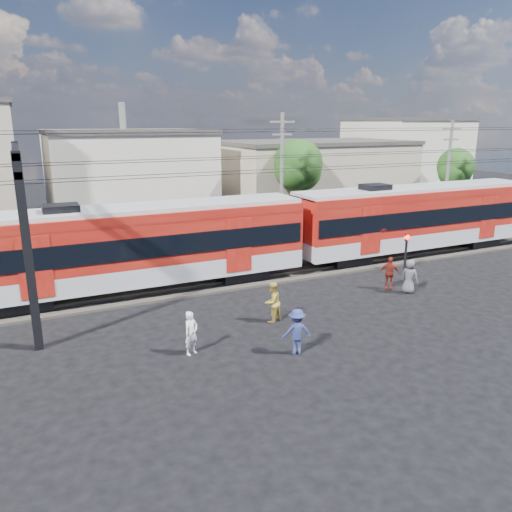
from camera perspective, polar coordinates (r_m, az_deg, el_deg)
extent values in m
plane|color=black|center=(19.49, 8.12, -9.00)|extent=(120.00, 120.00, 0.00)
cube|color=#2D2823|center=(26.05, -1.55, -2.44)|extent=(70.00, 3.40, 0.12)
cube|color=#59544C|center=(25.36, -0.86, -2.64)|extent=(70.00, 0.12, 0.12)
cube|color=#59544C|center=(26.68, -2.20, -1.75)|extent=(70.00, 0.12, 0.12)
cube|color=black|center=(23.97, -25.11, -4.76)|extent=(2.40, 2.20, 0.70)
cube|color=black|center=(25.89, -1.95, -1.88)|extent=(2.40, 2.20, 0.70)
cube|color=#A5A8AD|center=(24.19, -13.17, -1.53)|extent=(16.00, 3.00, 0.90)
cube|color=maroon|center=(23.78, -13.41, 2.28)|extent=(16.00, 3.00, 2.40)
cube|color=black|center=(23.83, -13.37, 1.69)|extent=(15.68, 3.08, 0.95)
cube|color=#A5A8AD|center=(23.54, -13.59, 5.25)|extent=(16.00, 2.60, 0.25)
cube|color=black|center=(29.02, 10.02, -0.23)|extent=(2.40, 2.20, 0.70)
cube|color=black|center=(35.80, 23.56, 1.64)|extent=(2.40, 2.20, 0.70)
cube|color=#A5A8AD|center=(32.00, 17.62, 2.19)|extent=(16.00, 3.00, 0.90)
cube|color=maroon|center=(31.69, 17.85, 5.10)|extent=(16.00, 3.00, 2.40)
cube|color=black|center=(31.73, 17.82, 4.66)|extent=(15.68, 3.08, 0.95)
cube|color=#A5A8AD|center=(31.52, 18.03, 7.34)|extent=(16.00, 2.60, 0.25)
cube|color=maroon|center=(37.95, 27.09, 4.64)|extent=(0.70, 2.90, 2.80)
cube|color=black|center=(18.77, -24.61, 0.12)|extent=(0.30, 0.30, 7.00)
cube|color=black|center=(27.60, -25.09, 4.49)|extent=(0.30, 0.30, 7.00)
cube|color=black|center=(22.77, -25.82, 10.85)|extent=(0.25, 9.30, 0.25)
cube|color=black|center=(22.81, -25.65, 9.35)|extent=(0.25, 9.30, 0.25)
cylinder|color=black|center=(24.32, -0.96, 9.42)|extent=(70.00, 0.03, 0.03)
cylinder|color=black|center=(25.60, -2.28, 9.69)|extent=(70.00, 0.03, 0.03)
cylinder|color=black|center=(24.26, -0.97, 11.06)|extent=(70.00, 0.03, 0.03)
cylinder|color=black|center=(25.54, -2.29, 11.26)|extent=(70.00, 0.03, 0.03)
cylinder|color=black|center=(21.69, 2.16, 14.01)|extent=(70.00, 0.03, 0.03)
cylinder|color=black|center=(28.09, -4.63, 14.22)|extent=(70.00, 0.03, 0.03)
cube|color=beige|center=(42.73, -14.58, 8.70)|extent=(12.00, 12.00, 7.00)
cube|color=#3F3D3A|center=(42.51, -14.92, 13.59)|extent=(12.24, 12.24, 0.30)
cube|color=gray|center=(45.83, 6.48, 8.86)|extent=(16.00, 10.00, 6.00)
cube|color=#3F3D3A|center=(45.60, 6.60, 12.80)|extent=(16.32, 10.20, 0.30)
cube|color=beige|center=(57.32, 16.55, 10.58)|extent=(10.00, 10.00, 8.00)
cube|color=#3F3D3A|center=(57.19, 16.87, 14.72)|extent=(10.20, 10.20, 0.30)
cylinder|color=slate|center=(33.97, 2.95, 8.90)|extent=(0.24, 0.24, 8.50)
cube|color=slate|center=(33.77, 3.04, 15.07)|extent=(1.80, 0.12, 0.12)
cube|color=slate|center=(33.78, 3.02, 13.71)|extent=(1.40, 0.12, 0.12)
cylinder|color=slate|center=(41.72, 21.05, 8.74)|extent=(0.24, 0.24, 8.00)
cube|color=slate|center=(41.54, 21.50, 13.39)|extent=(1.80, 0.12, 0.12)
cube|color=slate|center=(41.56, 21.39, 12.29)|extent=(1.40, 0.12, 0.12)
cylinder|color=#382619|center=(38.32, 4.75, 6.12)|extent=(0.36, 0.36, 3.92)
sphere|color=#1C4012|center=(37.97, 4.85, 10.51)|extent=(3.64, 3.64, 3.64)
sphere|color=#1C4012|center=(38.59, 5.38, 9.52)|extent=(2.80, 2.80, 2.80)
cylinder|color=#382619|center=(46.92, 21.57, 6.43)|extent=(0.36, 0.36, 3.36)
sphere|color=#1C4012|center=(46.66, 21.87, 9.48)|extent=(3.12, 3.12, 3.12)
sphere|color=#1C4012|center=(47.35, 22.04, 8.80)|extent=(2.40, 2.40, 2.40)
imported|color=white|center=(17.72, -7.43, -8.71)|extent=(0.68, 0.60, 1.58)
imported|color=gold|center=(20.31, 1.88, -5.29)|extent=(0.99, 0.90, 1.67)
imported|color=navy|center=(17.65, 4.67, -8.60)|extent=(1.19, 0.86, 1.66)
imported|color=maroon|center=(25.05, 14.98, -1.89)|extent=(1.01, 0.84, 1.62)
imported|color=#54555A|center=(24.73, 17.14, -2.24)|extent=(0.84, 0.95, 1.64)
imported|color=#AAADB1|center=(43.36, 22.41, 4.42)|extent=(4.45, 2.34, 1.44)
cylinder|color=black|center=(28.36, 16.74, 0.27)|extent=(0.13, 0.13, 1.93)
sphere|color=#FF140C|center=(28.15, 16.87, 2.06)|extent=(0.30, 0.30, 0.30)
cube|color=black|center=(28.15, 16.87, 2.06)|extent=(0.27, 0.06, 0.37)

